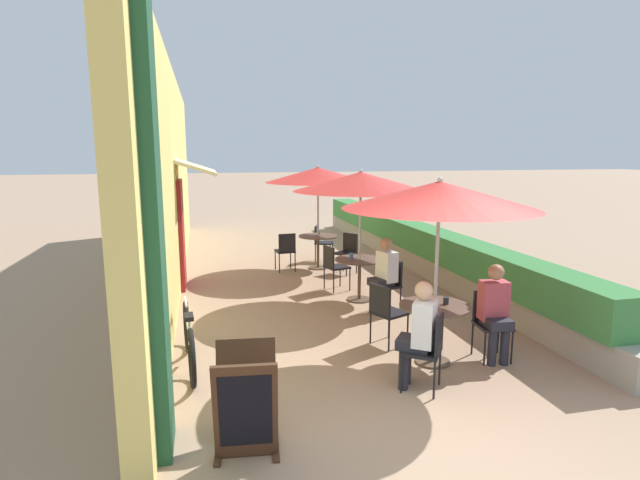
{
  "coord_description": "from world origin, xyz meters",
  "views": [
    {
      "loc": [
        -1.97,
        -3.71,
        2.64
      ],
      "look_at": [
        0.15,
        5.24,
        1.0
      ],
      "focal_mm": 28.0,
      "sensor_mm": 36.0,
      "label": 1
    }
  ],
  "objects": [
    {
      "name": "ground_plane",
      "position": [
        0.0,
        0.0,
        0.0
      ],
      "size": [
        120.0,
        120.0,
        0.0
      ],
      "primitive_type": "plane",
      "color": "#9E7F66"
    },
    {
      "name": "cafe_facade_wall",
      "position": [
        -2.54,
        6.82,
        2.09
      ],
      "size": [
        0.98,
        13.91,
        4.2
      ],
      "color": "#E0CC6B",
      "rests_on": "ground_plane"
    },
    {
      "name": "planter_hedge",
      "position": [
        2.75,
        6.86,
        0.54
      ],
      "size": [
        0.6,
        12.91,
        1.01
      ],
      "color": "gray",
      "rests_on": "ground_plane"
    },
    {
      "name": "patio_table_near",
      "position": [
        0.79,
        1.75,
        0.58
      ],
      "size": [
        0.88,
        0.88,
        0.76
      ],
      "color": "brown",
      "rests_on": "ground_plane"
    },
    {
      "name": "patio_umbrella_near",
      "position": [
        0.79,
        1.75,
        2.12
      ],
      "size": [
        2.36,
        2.36,
        2.34
      ],
      "color": "#B7B7BC",
      "rests_on": "ground_plane"
    },
    {
      "name": "cafe_chair_near_left",
      "position": [
        1.58,
        1.75,
        0.52
      ],
      "size": [
        0.44,
        0.44,
        0.87
      ],
      "rotation": [
        0.0,
        0.0,
        9.32
      ],
      "color": "black",
      "rests_on": "ground_plane"
    },
    {
      "name": "seated_patron_near_left",
      "position": [
        1.56,
        1.64,
        0.69
      ],
      "size": [
        0.36,
        0.43,
        1.25
      ],
      "rotation": [
        0.0,
        0.0,
        9.32
      ],
      "color": "#23232D",
      "rests_on": "ground_plane"
    },
    {
      "name": "cafe_chair_near_right",
      "position": [
        0.4,
        2.43,
        0.52
      ],
      "size": [
        0.53,
        0.53,
        0.87
      ],
      "rotation": [
        0.0,
        0.0,
        11.42
      ],
      "color": "black",
      "rests_on": "ground_plane"
    },
    {
      "name": "cafe_chair_near_back",
      "position": [
        0.4,
        1.08,
        0.52
      ],
      "size": [
        0.56,
        0.56,
        0.87
      ],
      "rotation": [
        0.0,
        0.0,
        13.51
      ],
      "color": "black",
      "rests_on": "ground_plane"
    },
    {
      "name": "seated_patron_near_back",
      "position": [
        0.31,
        1.14,
        0.69
      ],
      "size": [
        0.51,
        0.49,
        1.25
      ],
      "rotation": [
        0.0,
        0.0,
        13.51
      ],
      "color": "#23232D",
      "rests_on": "ground_plane"
    },
    {
      "name": "coffee_cup_near",
      "position": [
        0.94,
        1.76,
        0.8
      ],
      "size": [
        0.07,
        0.07,
        0.09
      ],
      "color": "#232328",
      "rests_on": "patio_table_near"
    },
    {
      "name": "patio_table_mid",
      "position": [
        0.71,
        4.54,
        0.58
      ],
      "size": [
        0.88,
        0.88,
        0.76
      ],
      "color": "brown",
      "rests_on": "ground_plane"
    },
    {
      "name": "patio_umbrella_mid",
      "position": [
        0.71,
        4.54,
        2.12
      ],
      "size": [
        2.36,
        2.36,
        2.34
      ],
      "color": "#B7B7BC",
      "rests_on": "ground_plane"
    },
    {
      "name": "cafe_chair_mid_left",
      "position": [
        0.99,
        3.81,
        0.52
      ],
      "size": [
        0.49,
        0.49,
        0.87
      ],
      "rotation": [
        0.0,
        0.0,
        8.13
      ],
      "color": "black",
      "rests_on": "ground_plane"
    },
    {
      "name": "seated_patron_mid_left",
      "position": [
        0.88,
        3.78,
        0.69
      ],
      "size": [
        0.47,
        0.42,
        1.25
      ],
      "rotation": [
        0.0,
        0.0,
        8.13
      ],
      "color": "#23232D",
      "rests_on": "ground_plane"
    },
    {
      "name": "cafe_chair_mid_right",
      "position": [
        0.43,
        5.27,
        0.52
      ],
      "size": [
        0.49,
        0.49,
        0.87
      ],
      "rotation": [
        0.0,
        0.0,
        11.27
      ],
      "color": "black",
      "rests_on": "ground_plane"
    },
    {
      "name": "coffee_cup_mid",
      "position": [
        0.59,
        4.66,
        0.8
      ],
      "size": [
        0.07,
        0.07,
        0.09
      ],
      "color": "teal",
      "rests_on": "patio_table_mid"
    },
    {
      "name": "patio_table_far",
      "position": [
        0.55,
        7.14,
        0.58
      ],
      "size": [
        0.88,
        0.88,
        0.76
      ],
      "color": "brown",
      "rests_on": "ground_plane"
    },
    {
      "name": "patio_umbrella_far",
      "position": [
        0.55,
        7.14,
        2.12
      ],
      "size": [
        2.36,
        2.36,
        2.34
      ],
      "color": "#B7B7BC",
      "rests_on": "ground_plane"
    },
    {
      "name": "cafe_chair_far_left",
      "position": [
        1.07,
        6.55,
        0.52
      ],
      "size": [
        0.56,
        0.56,
        0.87
      ],
      "rotation": [
        0.0,
        0.0,
        8.48
      ],
      "color": "black",
      "rests_on": "ground_plane"
    },
    {
      "name": "cafe_chair_far_right",
      "position": [
        0.8,
        7.88,
        0.52
      ],
      "size": [
        0.53,
        0.53,
        0.87
      ],
      "rotation": [
        0.0,
        0.0,
        10.58
      ],
      "color": "black",
      "rests_on": "ground_plane"
    },
    {
      "name": "cafe_chair_far_back",
      "position": [
        -0.21,
        6.98,
        0.52
      ],
      "size": [
        0.44,
        0.44,
        0.87
      ],
      "rotation": [
        0.0,
        0.0,
        12.67
      ],
      "color": "black",
      "rests_on": "ground_plane"
    },
    {
      "name": "coffee_cup_far",
      "position": [
        0.59,
        7.24,
        0.8
      ],
      "size": [
        0.07,
        0.07,
        0.09
      ],
      "color": "teal",
      "rests_on": "patio_table_far"
    },
    {
      "name": "bicycle_leaning",
      "position": [
        -2.2,
        2.32,
        0.36
      ],
      "size": [
        0.2,
        1.78,
        0.77
      ],
      "rotation": [
        0.0,
        0.0,
        0.08
      ],
      "color": "black",
      "rests_on": "ground_plane"
    },
    {
      "name": "menu_board",
      "position": [
        -1.67,
        0.4,
        0.46
      ],
      "size": [
        0.61,
        0.69,
        0.94
      ],
      "rotation": [
        0.0,
        0.0,
        -0.11
      ],
      "color": "#422819",
      "rests_on": "ground_plane"
    }
  ]
}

